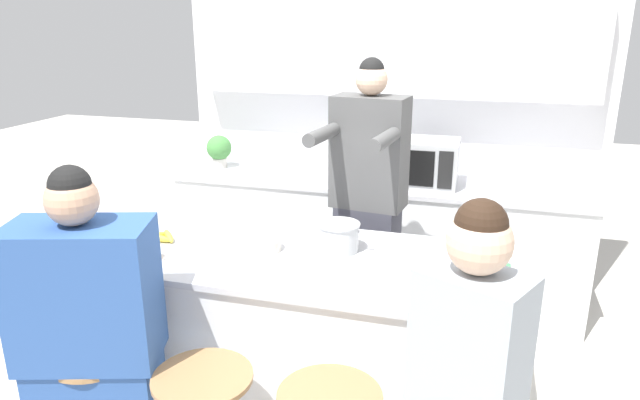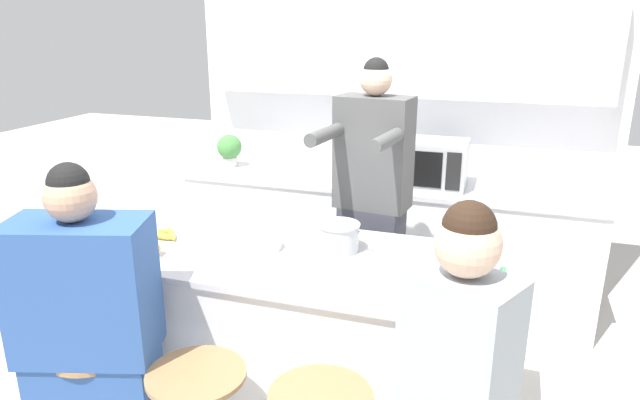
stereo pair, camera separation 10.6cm
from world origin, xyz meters
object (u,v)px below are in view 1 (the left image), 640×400
(fruit_bowl, at_px, (263,244))
(microwave, at_px, (420,162))
(person_cooking, at_px, (367,222))
(coffee_cup_near, at_px, (146,250))
(person_wrapped_blanket, at_px, (94,357))
(cooking_pot, at_px, (339,237))
(kitchen_island, at_px, (315,344))
(juice_carton, at_px, (499,287))
(potted_plant, at_px, (219,149))
(banana_bunch, at_px, (162,236))

(fruit_bowl, height_order, microwave, microwave)
(person_cooking, relative_size, coffee_cup_near, 15.91)
(person_wrapped_blanket, distance_m, cooking_pot, 1.17)
(kitchen_island, height_order, fruit_bowl, fruit_bowl)
(kitchen_island, bearing_deg, microwave, 78.61)
(coffee_cup_near, relative_size, juice_carton, 0.58)
(microwave, bearing_deg, person_wrapped_blanket, -115.09)
(person_wrapped_blanket, height_order, coffee_cup_near, person_wrapped_blanket)
(cooking_pot, height_order, potted_plant, potted_plant)
(fruit_bowl, bearing_deg, coffee_cup_near, -150.36)
(cooking_pot, distance_m, banana_bunch, 0.88)
(juice_carton, bearing_deg, person_cooking, 126.42)
(kitchen_island, height_order, coffee_cup_near, coffee_cup_near)
(person_cooking, relative_size, potted_plant, 7.28)
(banana_bunch, bearing_deg, fruit_bowl, 3.76)
(person_wrapped_blanket, distance_m, banana_bunch, 0.71)
(person_cooking, height_order, fruit_bowl, person_cooking)
(person_cooking, distance_m, coffee_cup_near, 1.23)
(kitchen_island, xyz_separation_m, cooking_pot, (0.08, 0.11, 0.53))
(banana_bunch, height_order, potted_plant, potted_plant)
(person_cooking, bearing_deg, fruit_bowl, -113.65)
(cooking_pot, xyz_separation_m, potted_plant, (-1.30, 1.43, 0.03))
(coffee_cup_near, xyz_separation_m, banana_bunch, (-0.06, 0.23, -0.02))
(person_cooking, relative_size, microwave, 3.51)
(fruit_bowl, relative_size, juice_carton, 0.91)
(person_wrapped_blanket, relative_size, coffee_cup_near, 13.17)
(cooking_pot, bearing_deg, fruit_bowl, -164.55)
(person_wrapped_blanket, xyz_separation_m, banana_bunch, (-0.07, 0.66, 0.26))
(juice_carton, height_order, microwave, microwave)
(fruit_bowl, xyz_separation_m, potted_plant, (-0.96, 1.53, 0.07))
(person_cooking, height_order, banana_bunch, person_cooking)
(cooking_pot, bearing_deg, juice_carton, -28.73)
(person_cooking, bearing_deg, kitchen_island, -92.92)
(juice_carton, distance_m, potted_plant, 2.72)
(coffee_cup_near, bearing_deg, juice_carton, -1.34)
(person_cooking, distance_m, cooking_pot, 0.55)
(person_wrapped_blanket, bearing_deg, kitchen_island, 26.49)
(person_cooking, relative_size, cooking_pot, 6.17)
(person_wrapped_blanket, xyz_separation_m, juice_carton, (1.52, 0.40, 0.33))
(fruit_bowl, relative_size, coffee_cup_near, 1.55)
(banana_bunch, relative_size, microwave, 0.33)
(person_cooking, height_order, potted_plant, person_cooking)
(person_wrapped_blanket, height_order, banana_bunch, person_wrapped_blanket)
(kitchen_island, bearing_deg, cooking_pot, 52.52)
(coffee_cup_near, bearing_deg, person_cooking, 46.96)
(juice_carton, bearing_deg, person_wrapped_blanket, -165.34)
(person_cooking, xyz_separation_m, microwave, (0.19, 0.84, 0.16))
(microwave, bearing_deg, cooking_pot, -98.91)
(fruit_bowl, xyz_separation_m, microwave, (0.56, 1.48, 0.09))
(kitchen_island, distance_m, fruit_bowl, 0.56)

